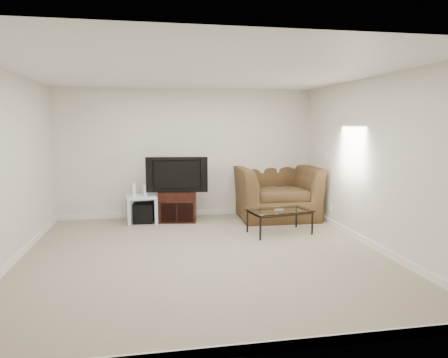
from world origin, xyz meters
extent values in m
plane|color=tan|center=(0.00, 0.00, 0.00)|extent=(5.00, 5.00, 0.00)
plane|color=white|center=(0.00, 0.00, 2.50)|extent=(5.00, 5.00, 0.00)
cube|color=silver|center=(0.00, 2.50, 1.25)|extent=(5.00, 0.02, 2.50)
cube|color=silver|center=(-2.50, 0.00, 1.25)|extent=(0.02, 5.00, 2.50)
cube|color=silver|center=(2.50, 0.00, 1.25)|extent=(0.02, 5.00, 2.50)
cube|color=white|center=(-1.40, 2.49, 1.25)|extent=(0.12, 0.02, 0.12)
cube|color=white|center=(2.49, 1.60, 1.25)|extent=(0.02, 0.09, 0.13)
cube|color=white|center=(2.49, 1.30, 0.30)|extent=(0.02, 0.08, 0.12)
cube|color=black|center=(-0.24, 2.03, 0.48)|extent=(0.43, 0.33, 0.05)
imported|color=black|center=(-0.23, 2.04, 0.90)|extent=(1.07, 0.34, 0.65)
cube|color=black|center=(-0.87, 2.07, 0.18)|extent=(0.39, 0.39, 0.36)
cube|color=white|center=(-1.03, 2.02, 0.63)|extent=(0.07, 0.17, 0.23)
cube|color=silver|center=(-0.84, 2.04, 0.61)|extent=(0.09, 0.16, 0.20)
imported|color=#543622|center=(1.68, 2.05, 0.67)|extent=(1.56, 1.03, 1.34)
cube|color=#B2B2B7|center=(1.37, 0.89, 0.41)|extent=(0.16, 0.06, 0.02)
camera|label=1|loc=(-0.67, -5.36, 1.81)|focal=32.00mm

